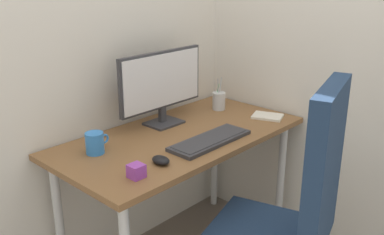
{
  "coord_description": "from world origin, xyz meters",
  "views": [
    {
      "loc": [
        -1.45,
        -1.43,
        1.53
      ],
      "look_at": [
        0.01,
        -0.06,
        0.83
      ],
      "focal_mm": 41.02,
      "sensor_mm": 36.0,
      "label": 1
    }
  ],
  "objects_px": {
    "office_chair": "(290,213)",
    "keyboard": "(210,140)",
    "desk_clamp_accessory": "(136,171)",
    "monitor": "(162,83)",
    "mouse": "(161,160)",
    "coffee_mug": "(95,143)",
    "notebook": "(268,116)",
    "pen_holder": "(219,101)"
  },
  "relations": [
    {
      "from": "pen_holder",
      "to": "coffee_mug",
      "type": "bearing_deg",
      "value": -179.99
    },
    {
      "from": "keyboard",
      "to": "mouse",
      "type": "distance_m",
      "value": 0.33
    },
    {
      "from": "mouse",
      "to": "desk_clamp_accessory",
      "type": "distance_m",
      "value": 0.15
    },
    {
      "from": "monitor",
      "to": "notebook",
      "type": "distance_m",
      "value": 0.62
    },
    {
      "from": "office_chair",
      "to": "mouse",
      "type": "xyz_separation_m",
      "value": [
        -0.27,
        0.48,
        0.18
      ]
    },
    {
      "from": "monitor",
      "to": "pen_holder",
      "type": "xyz_separation_m",
      "value": [
        0.39,
        -0.06,
        -0.17
      ]
    },
    {
      "from": "keyboard",
      "to": "desk_clamp_accessory",
      "type": "distance_m",
      "value": 0.48
    },
    {
      "from": "office_chair",
      "to": "pen_holder",
      "type": "relative_size",
      "value": 5.97
    },
    {
      "from": "keyboard",
      "to": "desk_clamp_accessory",
      "type": "height_order",
      "value": "desk_clamp_accessory"
    },
    {
      "from": "monitor",
      "to": "pen_holder",
      "type": "height_order",
      "value": "monitor"
    },
    {
      "from": "office_chair",
      "to": "desk_clamp_accessory",
      "type": "bearing_deg",
      "value": 132.83
    },
    {
      "from": "notebook",
      "to": "desk_clamp_accessory",
      "type": "bearing_deg",
      "value": 160.73
    },
    {
      "from": "monitor",
      "to": "desk_clamp_accessory",
      "type": "bearing_deg",
      "value": -142.88
    },
    {
      "from": "notebook",
      "to": "coffee_mug",
      "type": "bearing_deg",
      "value": 141.9
    },
    {
      "from": "mouse",
      "to": "desk_clamp_accessory",
      "type": "bearing_deg",
      "value": -172.1
    },
    {
      "from": "office_chair",
      "to": "monitor",
      "type": "bearing_deg",
      "value": 84.57
    },
    {
      "from": "mouse",
      "to": "desk_clamp_accessory",
      "type": "height_order",
      "value": "desk_clamp_accessory"
    },
    {
      "from": "coffee_mug",
      "to": "notebook",
      "type": "bearing_deg",
      "value": -17.25
    },
    {
      "from": "office_chair",
      "to": "mouse",
      "type": "bearing_deg",
      "value": 119.66
    },
    {
      "from": "office_chair",
      "to": "monitor",
      "type": "distance_m",
      "value": 0.92
    },
    {
      "from": "office_chair",
      "to": "keyboard",
      "type": "height_order",
      "value": "office_chair"
    },
    {
      "from": "office_chair",
      "to": "desk_clamp_accessory",
      "type": "relative_size",
      "value": 19.29
    },
    {
      "from": "mouse",
      "to": "coffee_mug",
      "type": "height_order",
      "value": "coffee_mug"
    },
    {
      "from": "keyboard",
      "to": "pen_holder",
      "type": "xyz_separation_m",
      "value": [
        0.42,
        0.29,
        0.04
      ]
    },
    {
      "from": "keyboard",
      "to": "office_chair",
      "type": "bearing_deg",
      "value": -96.42
    },
    {
      "from": "mouse",
      "to": "notebook",
      "type": "relative_size",
      "value": 0.55
    },
    {
      "from": "mouse",
      "to": "coffee_mug",
      "type": "distance_m",
      "value": 0.32
    },
    {
      "from": "pen_holder",
      "to": "notebook",
      "type": "distance_m",
      "value": 0.3
    },
    {
      "from": "office_chair",
      "to": "desk_clamp_accessory",
      "type": "distance_m",
      "value": 0.65
    },
    {
      "from": "keyboard",
      "to": "mouse",
      "type": "bearing_deg",
      "value": -179.15
    },
    {
      "from": "office_chair",
      "to": "notebook",
      "type": "relative_size",
      "value": 7.02
    },
    {
      "from": "monitor",
      "to": "pen_holder",
      "type": "distance_m",
      "value": 0.43
    },
    {
      "from": "notebook",
      "to": "coffee_mug",
      "type": "xyz_separation_m",
      "value": [
        -0.94,
        0.29,
        0.04
      ]
    },
    {
      "from": "office_chair",
      "to": "keyboard",
      "type": "xyz_separation_m",
      "value": [
        0.05,
        0.48,
        0.17
      ]
    },
    {
      "from": "coffee_mug",
      "to": "monitor",
      "type": "bearing_deg",
      "value": 7.57
    },
    {
      "from": "coffee_mug",
      "to": "keyboard",
      "type": "bearing_deg",
      "value": -33.16
    },
    {
      "from": "desk_clamp_accessory",
      "to": "office_chair",
      "type": "bearing_deg",
      "value": -47.17
    },
    {
      "from": "office_chair",
      "to": "monitor",
      "type": "relative_size",
      "value": 2.07
    },
    {
      "from": "monitor",
      "to": "mouse",
      "type": "relative_size",
      "value": 6.19
    },
    {
      "from": "monitor",
      "to": "coffee_mug",
      "type": "bearing_deg",
      "value": -172.43
    },
    {
      "from": "pen_holder",
      "to": "notebook",
      "type": "bearing_deg",
      "value": -75.93
    },
    {
      "from": "office_chair",
      "to": "keyboard",
      "type": "distance_m",
      "value": 0.51
    }
  ]
}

